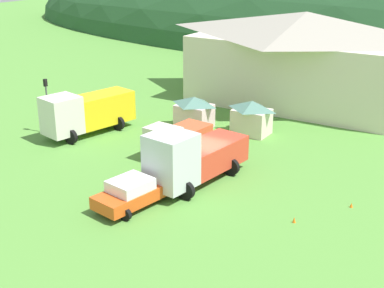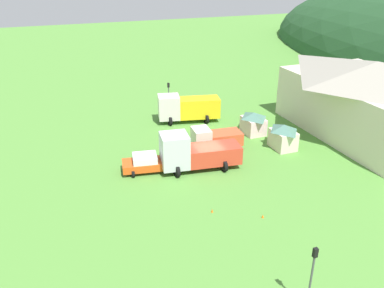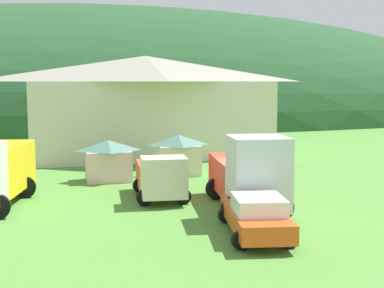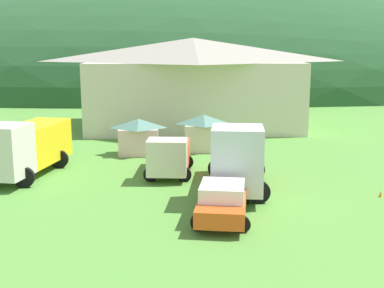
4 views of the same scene
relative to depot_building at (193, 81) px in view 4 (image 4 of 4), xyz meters
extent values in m
plane|color=#518C38|center=(1.33, -19.75, -4.15)|extent=(200.00, 200.00, 0.00)
ellipsoid|color=#234C28|center=(1.33, 43.21, -4.15)|extent=(148.19, 60.00, 35.33)
cube|color=beige|center=(0.00, 0.00, -1.17)|extent=(18.27, 11.94, 5.96)
pyramid|color=gray|center=(0.00, 0.00, 2.86)|extent=(19.73, 12.89, 2.09)
cube|color=beige|center=(0.22, -10.95, -3.19)|extent=(2.63, 2.05, 1.92)
pyramid|color=#4C7A6B|center=(0.22, -10.95, -1.89)|extent=(2.84, 2.21, 0.67)
cube|color=beige|center=(-4.29, -11.90, -3.23)|extent=(2.64, 2.06, 1.83)
pyramid|color=#4C7A6B|center=(-4.29, -11.90, -1.99)|extent=(2.85, 2.22, 0.64)
cube|color=silver|center=(-10.81, -19.62, -2.21)|extent=(2.73, 2.86, 2.77)
cube|color=black|center=(-10.84, -19.74, -1.60)|extent=(1.60, 2.16, 0.89)
cube|color=yellow|center=(-10.04, -16.10, -2.45)|extent=(3.23, 5.16, 2.29)
cylinder|color=black|center=(-9.85, -19.83, -3.60)|extent=(1.10, 0.30, 1.10)
cylinder|color=black|center=(-8.93, -15.61, -3.60)|extent=(1.10, 0.30, 1.10)
cylinder|color=black|center=(-10.84, -15.19, -3.60)|extent=(1.10, 0.30, 1.10)
cube|color=beige|center=(-2.33, -18.96, -2.77)|extent=(2.29, 1.85, 1.95)
cube|color=black|center=(-2.33, -19.04, -2.35)|extent=(1.27, 1.44, 0.62)
cube|color=#DB512D|center=(-2.11, -16.44, -3.10)|extent=(2.43, 3.55, 1.29)
cylinder|color=black|center=(-1.40, -19.04, -3.75)|extent=(0.80, 0.30, 0.80)
cylinder|color=black|center=(-3.25, -18.88, -3.75)|extent=(0.80, 0.30, 0.80)
cylinder|color=black|center=(-1.15, -16.01, -3.75)|extent=(0.80, 0.30, 0.80)
cylinder|color=black|center=(-2.99, -15.86, -3.75)|extent=(0.80, 0.30, 0.80)
cube|color=silver|center=(0.97, -22.89, -2.05)|extent=(2.68, 2.72, 3.10)
cube|color=black|center=(0.96, -23.01, -1.36)|extent=(1.52, 2.09, 0.99)
cube|color=red|center=(1.45, -19.27, -2.78)|extent=(3.00, 5.15, 1.63)
cylinder|color=black|center=(2.01, -23.03, -3.60)|extent=(1.10, 0.30, 1.10)
cylinder|color=black|center=(-0.06, -22.76, -3.60)|extent=(1.10, 0.30, 1.10)
cylinder|color=black|center=(2.58, -18.68, -3.60)|extent=(1.10, 0.30, 1.10)
cylinder|color=black|center=(0.51, -18.41, -3.60)|extent=(1.10, 0.30, 1.10)
cube|color=#DF4F19|center=(0.13, -24.80, -3.46)|extent=(2.86, 5.64, 0.70)
cube|color=silver|center=(0.02, -25.43, -2.80)|extent=(2.16, 2.43, 0.62)
cylinder|color=black|center=(0.68, -26.75, -3.81)|extent=(0.68, 0.24, 0.68)
cylinder|color=black|center=(-1.04, -26.45, -3.81)|extent=(0.68, 0.24, 0.68)
cylinder|color=black|center=(1.29, -23.14, -3.81)|extent=(0.68, 0.24, 0.68)
cylinder|color=black|center=(-0.42, -22.85, -3.81)|extent=(0.68, 0.24, 0.68)
cone|color=orange|center=(8.22, -22.33, -4.15)|extent=(0.36, 0.36, 0.61)
camera|label=1|loc=(16.58, -45.73, 9.24)|focal=49.63mm
camera|label=2|loc=(31.53, -32.92, 13.43)|focal=37.21mm
camera|label=3|loc=(-7.32, -43.92, 1.82)|focal=50.08mm
camera|label=4|loc=(-2.18, -45.50, 3.21)|focal=46.53mm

